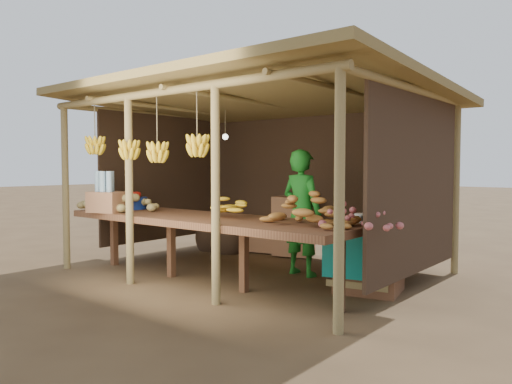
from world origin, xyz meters
The scene contains 13 objects.
ground centered at (0.00, 0.00, 0.00)m, with size 60.00×60.00×0.00m, color brown.
stall_structure centered at (-0.07, -0.02, 1.92)m, with size 4.70×3.50×2.43m.
counter centered at (0.00, -0.95, 0.74)m, with size 3.90×1.05×0.80m.
potato_heap centered at (-1.51, -1.08, 0.98)m, with size 1.07×0.64×0.37m, color tan, non-canonical shape.
sweet_potato_heap centered at (1.37, -0.88, 0.98)m, with size 0.96×0.58×0.36m, color #A76B2B, non-canonical shape.
onion_heap centered at (1.90, -0.85, 0.98)m, with size 0.73×0.44×0.35m, color #C86162, non-canonical shape.
banana_pile centered at (0.38, -0.81, 0.97)m, with size 0.63×0.38×0.35m, color yellow, non-canonical shape.
tomato_basin centered at (-1.54, -0.86, 0.90)m, with size 0.45×0.45×0.24m.
bottle_box centered at (-1.36, -1.35, 1.00)m, with size 0.50×0.44×0.53m.
vendor centered at (0.61, 0.17, 0.80)m, with size 0.58×0.38×1.60m, color #1B7D22.
tarp_crate centered at (1.67, -0.07, 0.36)m, with size 0.86×0.78×0.89m.
carton_stack centered at (-0.43, 1.20, 0.40)m, with size 1.28×0.59×0.90m.
burlap_sacks centered at (-1.39, 0.77, 0.28)m, with size 0.92×0.48×0.65m.
Camera 1 is at (4.14, -5.09, 1.39)m, focal length 35.00 mm.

